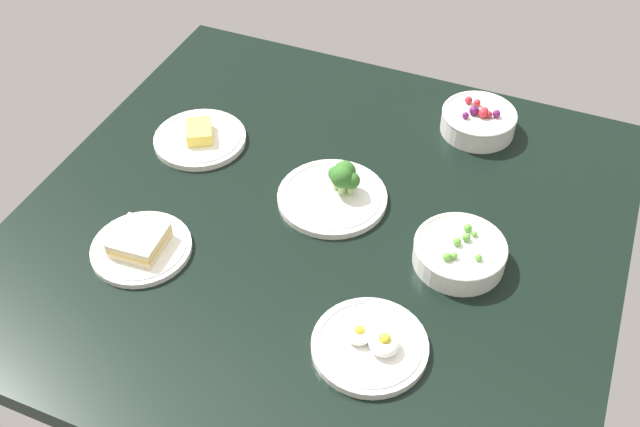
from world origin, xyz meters
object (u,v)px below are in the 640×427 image
(plate_cheese, at_px, (200,138))
(plate_broccoli, at_px, (334,191))
(bowl_peas, at_px, (459,254))
(plate_sandwich, at_px, (141,245))
(plate_eggs, at_px, (370,345))
(bowl_berries, at_px, (478,120))

(plate_cheese, bearing_deg, plate_broccoli, 170.52)
(bowl_peas, height_order, plate_cheese, bowl_peas)
(bowl_peas, bearing_deg, plate_sandwich, 19.50)
(plate_eggs, xyz_separation_m, bowl_peas, (-0.08, -0.23, 0.01))
(plate_eggs, xyz_separation_m, plate_cheese, (0.51, -0.36, -0.00))
(plate_broccoli, height_order, bowl_peas, plate_broccoli)
(plate_sandwich, height_order, plate_cheese, plate_sandwich)
(bowl_peas, distance_m, plate_cheese, 0.60)
(plate_eggs, distance_m, bowl_berries, 0.62)
(bowl_berries, distance_m, plate_cheese, 0.59)
(plate_broccoli, bearing_deg, plate_eggs, 121.34)
(plate_sandwich, relative_size, bowl_berries, 1.15)
(plate_broccoli, bearing_deg, plate_cheese, -9.48)
(bowl_berries, height_order, plate_cheese, bowl_berries)
(plate_sandwich, height_order, bowl_berries, bowl_berries)
(plate_broccoli, bearing_deg, bowl_berries, -122.97)
(plate_sandwich, distance_m, bowl_berries, 0.75)
(bowl_peas, xyz_separation_m, plate_cheese, (0.59, -0.12, -0.01))
(bowl_peas, relative_size, plate_cheese, 0.85)
(plate_broccoli, bearing_deg, plate_sandwich, 43.86)
(plate_broccoli, relative_size, bowl_berries, 1.35)
(plate_eggs, bearing_deg, bowl_berries, -91.80)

